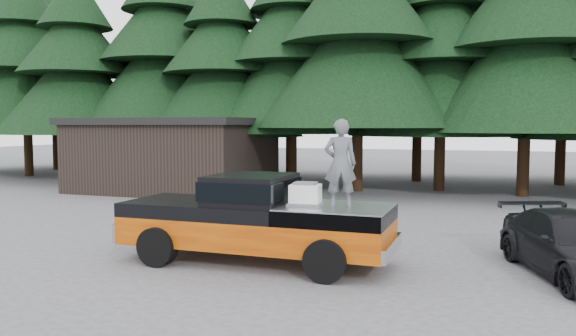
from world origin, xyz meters
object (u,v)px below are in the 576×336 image
(air_compressor, at_px, (305,195))
(man_on_bed, at_px, (340,163))
(parked_car, at_px, (575,245))
(pickup_truck, at_px, (256,233))
(utility_building, at_px, (174,154))

(air_compressor, height_order, man_on_bed, man_on_bed)
(air_compressor, xyz_separation_m, parked_car, (5.18, 1.18, -0.90))
(pickup_truck, height_order, parked_car, pickup_truck)
(man_on_bed, height_order, utility_building, utility_building)
(parked_car, bearing_deg, air_compressor, 173.68)
(man_on_bed, xyz_separation_m, parked_car, (4.44, 1.21, -1.59))
(man_on_bed, height_order, parked_car, man_on_bed)
(pickup_truck, height_order, utility_building, utility_building)
(pickup_truck, relative_size, man_on_bed, 3.37)
(utility_building, bearing_deg, air_compressor, -48.91)
(air_compressor, distance_m, parked_car, 5.39)
(man_on_bed, xyz_separation_m, utility_building, (-10.82, 11.59, -0.55))
(man_on_bed, relative_size, parked_car, 0.41)
(pickup_truck, xyz_separation_m, utility_building, (-8.90, 11.43, 1.00))
(pickup_truck, relative_size, parked_car, 1.37)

